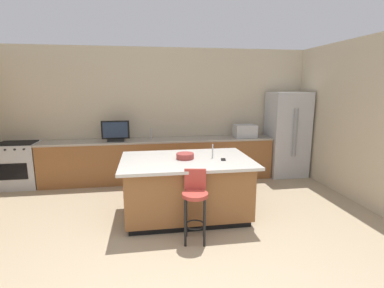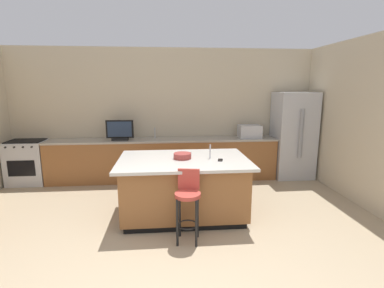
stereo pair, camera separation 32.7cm
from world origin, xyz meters
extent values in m
cube|color=beige|center=(0.00, 4.20, 1.43)|extent=(7.19, 0.12, 2.87)
cube|color=beige|center=(3.39, 2.10, 1.43)|extent=(0.12, 4.60, 2.87)
cube|color=brown|center=(-0.04, 3.82, 0.44)|extent=(4.93, 0.60, 0.87)
cube|color=#9E9384|center=(-0.04, 3.82, 0.89)|extent=(4.95, 0.62, 0.04)
cube|color=black|center=(0.28, 1.96, 0.04)|extent=(1.77, 1.11, 0.09)
cube|color=brown|center=(0.28, 1.96, 0.49)|extent=(1.85, 1.19, 0.80)
cube|color=beige|center=(0.28, 1.96, 0.91)|extent=(2.01, 1.35, 0.04)
cube|color=#B7BABF|center=(2.86, 3.77, 0.96)|extent=(0.85, 0.70, 1.91)
cylinder|color=gray|center=(2.82, 3.39, 1.05)|extent=(0.02, 0.02, 1.05)
cylinder|color=gray|center=(2.90, 3.39, 1.05)|extent=(0.02, 0.02, 1.05)
cube|color=#B7BABF|center=(-2.91, 3.82, 0.45)|extent=(0.76, 0.60, 0.91)
cube|color=black|center=(-2.91, 3.52, 0.41)|extent=(0.53, 0.01, 0.33)
cube|color=black|center=(-2.91, 3.82, 0.92)|extent=(0.68, 0.50, 0.02)
cylinder|color=black|center=(-2.99, 3.51, 0.85)|extent=(0.04, 0.03, 0.04)
cylinder|color=black|center=(-2.82, 3.51, 0.85)|extent=(0.04, 0.03, 0.04)
cylinder|color=black|center=(-2.66, 3.51, 0.85)|extent=(0.04, 0.03, 0.04)
cube|color=#B7BABF|center=(1.87, 3.82, 1.05)|extent=(0.48, 0.36, 0.28)
cube|color=black|center=(-0.96, 3.77, 0.93)|extent=(0.34, 0.16, 0.05)
cube|color=black|center=(-0.96, 3.77, 1.15)|extent=(0.57, 0.05, 0.38)
cube|color=#1E2D47|center=(-0.96, 3.74, 1.15)|extent=(0.50, 0.01, 0.32)
cylinder|color=#B2B2B7|center=(-0.22, 3.92, 1.03)|extent=(0.02, 0.02, 0.24)
cylinder|color=#B2B2B7|center=(0.70, 1.96, 1.04)|extent=(0.02, 0.02, 0.22)
cylinder|color=#B23D33|center=(0.28, 1.15, 0.66)|extent=(0.34, 0.34, 0.05)
cube|color=#B23D33|center=(0.31, 1.29, 0.82)|extent=(0.29, 0.09, 0.28)
cylinder|color=black|center=(0.14, 1.05, 0.32)|extent=(0.03, 0.03, 0.63)
cylinder|color=black|center=(0.38, 1.00, 0.32)|extent=(0.03, 0.03, 0.63)
cylinder|color=black|center=(0.18, 1.29, 0.32)|extent=(0.03, 0.03, 0.63)
cylinder|color=black|center=(0.42, 1.24, 0.32)|extent=(0.03, 0.03, 0.63)
torus|color=black|center=(0.28, 1.15, 0.24)|extent=(0.28, 0.28, 0.02)
cylinder|color=#993833|center=(0.27, 1.98, 0.97)|extent=(0.28, 0.28, 0.09)
cube|color=black|center=(0.83, 1.82, 0.93)|extent=(0.10, 0.16, 0.01)
cube|color=black|center=(0.38, 2.24, 0.94)|extent=(0.11, 0.17, 0.02)
camera|label=1|loc=(-0.31, -2.31, 2.03)|focal=26.86mm
camera|label=2|loc=(0.02, -2.35, 2.03)|focal=26.86mm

